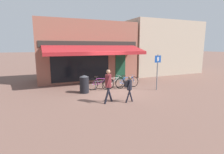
# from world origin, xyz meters

# --- Properties ---
(ground_plane) EXTENTS (160.00, 160.00, 0.00)m
(ground_plane) POSITION_xyz_m (0.00, 0.00, 0.00)
(ground_plane) COLOR brown
(shop_front) EXTENTS (8.03, 4.96, 4.74)m
(shop_front) POSITION_xyz_m (-0.52, 4.63, 2.37)
(shop_front) COLOR #8E5647
(shop_front) RESTS_ON ground_plane
(neighbour_building) EXTENTS (7.74, 4.00, 5.19)m
(neighbour_building) POSITION_xyz_m (7.57, 5.15, 2.60)
(neighbour_building) COLOR tan
(neighbour_building) RESTS_ON ground_plane
(bike_rack_rail) EXTENTS (2.60, 0.04, 0.57)m
(bike_rack_rail) POSITION_xyz_m (0.15, 0.61, 0.46)
(bike_rack_rail) COLOR #47494F
(bike_rack_rail) RESTS_ON ground_plane
(bicycle_purple) EXTENTS (1.79, 0.52, 0.88)m
(bicycle_purple) POSITION_xyz_m (-0.78, 0.58, 0.40)
(bicycle_purple) COLOR black
(bicycle_purple) RESTS_ON ground_plane
(bicycle_silver) EXTENTS (1.77, 0.57, 0.88)m
(bicycle_silver) POSITION_xyz_m (0.10, 0.51, 0.39)
(bicycle_silver) COLOR black
(bicycle_silver) RESTS_ON ground_plane
(bicycle_blue) EXTENTS (1.84, 0.52, 0.86)m
(bicycle_blue) POSITION_xyz_m (1.06, 0.37, 0.39)
(bicycle_blue) COLOR black
(bicycle_blue) RESTS_ON ground_plane
(pedestrian_adult) EXTENTS (0.55, 0.53, 1.67)m
(pedestrian_adult) POSITION_xyz_m (-1.29, -2.07, 1.04)
(pedestrian_adult) COLOR black
(pedestrian_adult) RESTS_ON ground_plane
(pedestrian_child) EXTENTS (0.51, 0.31, 1.34)m
(pedestrian_child) POSITION_xyz_m (-0.32, -2.40, 0.84)
(pedestrian_child) COLOR black
(pedestrian_child) RESTS_ON ground_plane
(litter_bin) EXTENTS (0.56, 0.56, 1.09)m
(litter_bin) POSITION_xyz_m (-1.92, 0.22, 0.55)
(litter_bin) COLOR black
(litter_bin) RESTS_ON ground_plane
(parking_sign) EXTENTS (0.44, 0.07, 2.27)m
(parking_sign) POSITION_xyz_m (2.52, -0.91, 1.39)
(parking_sign) COLOR slate
(parking_sign) RESTS_ON ground_plane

